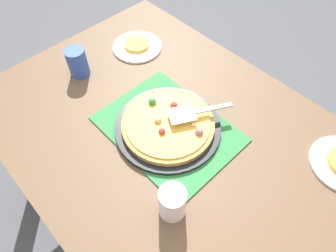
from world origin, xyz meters
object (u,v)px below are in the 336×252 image
object	(u,v)px
cup_far	(172,203)
pizza_pan	(168,127)
served_slice_left	(137,44)
pizza_server	(195,112)
plate_near_left	(137,47)
pizza	(168,124)
cup_near	(77,62)

from	to	relation	value
cup_far	pizza_pan	bearing A→B (deg)	138.76
served_slice_left	pizza_server	size ratio (longest dim) A/B	0.50
pizza_server	plate_near_left	bearing A→B (deg)	164.81
pizza	cup_near	world-z (taller)	cup_near
pizza_pan	cup_near	world-z (taller)	cup_near
pizza	cup_far	distance (m)	0.30
cup_far	pizza_server	size ratio (longest dim) A/B	0.54
served_slice_left	cup_near	distance (m)	0.28
pizza	plate_near_left	size ratio (longest dim) A/B	1.50
cup_near	pizza_server	bearing A→B (deg)	16.39
pizza	plate_near_left	distance (m)	0.48
pizza_pan	cup_near	bearing A→B (deg)	-172.03
served_slice_left	cup_near	size ratio (longest dim) A/B	0.92
pizza_server	cup_near	bearing A→B (deg)	-163.61
plate_near_left	served_slice_left	world-z (taller)	served_slice_left
cup_near	cup_far	distance (m)	0.70
plate_near_left	pizza_server	world-z (taller)	pizza_server
cup_near	plate_near_left	bearing A→B (deg)	82.61
pizza	pizza_server	size ratio (longest dim) A/B	1.49
served_slice_left	pizza_server	bearing A→B (deg)	-15.19
pizza	plate_near_left	xyz separation A→B (m)	(-0.43, 0.21, -0.03)
pizza	cup_near	size ratio (longest dim) A/B	2.75
served_slice_left	cup_near	world-z (taller)	cup_near
pizza_pan	cup_far	distance (m)	0.31
plate_near_left	pizza_pan	bearing A→B (deg)	-26.64
pizza	pizza_server	distance (m)	0.10
pizza	served_slice_left	xyz separation A→B (m)	(-0.43, 0.21, -0.02)
pizza	pizza_server	bearing A→B (deg)	60.61
pizza	cup_far	size ratio (longest dim) A/B	2.75
served_slice_left	cup_far	distance (m)	0.78
cup_near	pizza_server	distance (m)	0.53
pizza	pizza_server	xyz separation A→B (m)	(0.05, 0.08, 0.04)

